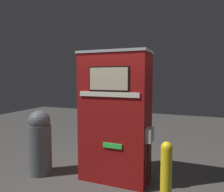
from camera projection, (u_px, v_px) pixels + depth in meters
The scene contains 4 objects.
ground_plane at pixel (109, 186), 3.34m from camera, with size 14.00×14.00×0.00m, color #423F3D.
gas_pump at pixel (115, 116), 3.50m from camera, with size 1.19×0.57×2.07m.
safety_bollard at pixel (166, 174), 2.73m from camera, with size 0.14×0.14×0.87m.
trash_bin at pixel (40, 141), 3.74m from camera, with size 0.39×0.39×1.10m.
Camera 1 is at (1.26, -2.96, 1.66)m, focal length 35.00 mm.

